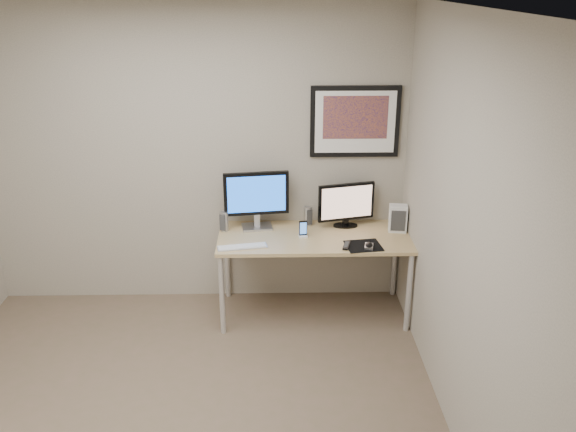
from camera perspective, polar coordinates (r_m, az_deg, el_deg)
name	(u,v)px	position (r m, az deg, el deg)	size (l,w,h in m)	color
floor	(176,417)	(4.36, -10.43, -17.99)	(3.60, 3.60, 0.00)	brown
room	(169,162)	(3.99, -11.06, 4.97)	(3.60, 3.60, 3.60)	white
desk	(314,243)	(5.12, 2.44, -2.54)	(1.60, 0.70, 0.73)	#A88251
framed_art	(355,122)	(5.17, 6.29, 8.77)	(0.75, 0.04, 0.60)	black
monitor_large	(256,198)	(5.16, -2.98, 1.73)	(0.55, 0.21, 0.50)	#B2B2B7
monitor_tv	(346,204)	(5.23, 5.47, 1.13)	(0.49, 0.16, 0.39)	black
speaker_left	(224,221)	(5.19, -5.98, -0.50)	(0.07, 0.07, 0.17)	#B2B2B7
speaker_right	(308,216)	(5.29, 1.87, 0.00)	(0.07, 0.07, 0.17)	#B2B2B7
phone_dock	(303,229)	(5.04, 1.42, -1.21)	(0.07, 0.07, 0.15)	black
keyboard	(242,247)	(4.89, -4.32, -2.89)	(0.40, 0.11, 0.01)	#BABABF
mousepad	(363,246)	(4.94, 7.08, -2.78)	(0.28, 0.25, 0.00)	black
mouse	(369,245)	(4.90, 7.59, -2.74)	(0.06, 0.11, 0.04)	black
remote	(346,245)	(4.91, 5.49, -2.74)	(0.04, 0.16, 0.02)	black
fan_unit	(398,218)	(5.23, 10.24, -0.21)	(0.15, 0.11, 0.23)	silver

